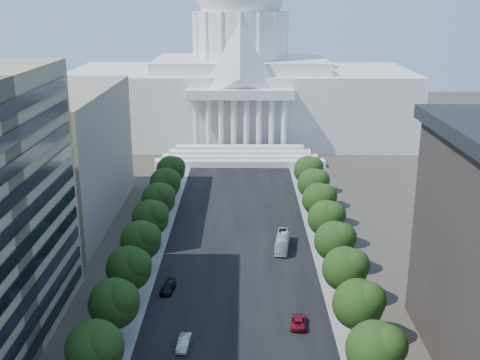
{
  "coord_description": "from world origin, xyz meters",
  "views": [
    {
      "loc": [
        1.1,
        -31.47,
        49.33
      ],
      "look_at": [
        0.44,
        78.36,
        16.05
      ],
      "focal_mm": 45.0,
      "sensor_mm": 36.0,
      "label": 1
    }
  ],
  "objects_px": {
    "car_silver": "(184,343)",
    "car_red": "(298,322)",
    "city_bus": "(283,242)",
    "car_dark_b": "(168,287)"
  },
  "relations": [
    {
      "from": "car_silver",
      "to": "car_red",
      "type": "distance_m",
      "value": 18.48
    },
    {
      "from": "car_red",
      "to": "city_bus",
      "type": "xyz_separation_m",
      "value": [
        -0.59,
        30.59,
        0.76
      ]
    },
    {
      "from": "car_silver",
      "to": "city_bus",
      "type": "relative_size",
      "value": 0.45
    },
    {
      "from": "car_silver",
      "to": "car_dark_b",
      "type": "relative_size",
      "value": 0.93
    },
    {
      "from": "car_red",
      "to": "car_dark_b",
      "type": "xyz_separation_m",
      "value": [
        -21.88,
        11.48,
        0.02
      ]
    },
    {
      "from": "car_silver",
      "to": "city_bus",
      "type": "distance_m",
      "value": 40.52
    },
    {
      "from": "car_silver",
      "to": "city_bus",
      "type": "height_order",
      "value": "city_bus"
    },
    {
      "from": "car_silver",
      "to": "car_red",
      "type": "xyz_separation_m",
      "value": [
        17.38,
        6.29,
        -0.06
      ]
    },
    {
      "from": "car_dark_b",
      "to": "city_bus",
      "type": "distance_m",
      "value": 28.62
    },
    {
      "from": "car_red",
      "to": "car_dark_b",
      "type": "height_order",
      "value": "car_dark_b"
    }
  ]
}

